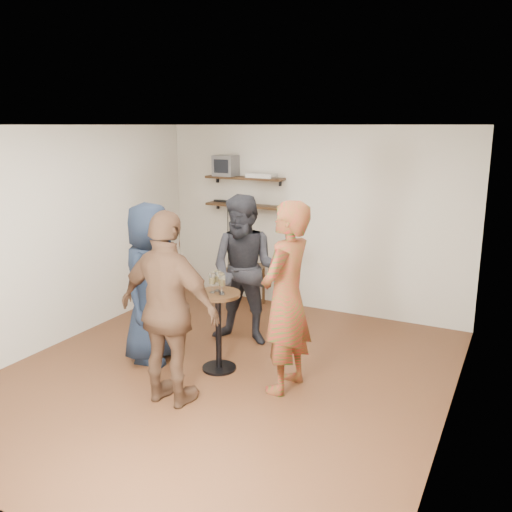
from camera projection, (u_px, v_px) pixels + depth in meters
The scene contains 18 objects.
room at pixel (222, 257), 5.47m from camera, with size 4.58×5.08×2.68m.
shelf_upper at pixel (245, 178), 7.83m from camera, with size 1.20×0.25×0.04m, color black.
shelf_lower at pixel (245, 205), 7.93m from camera, with size 1.20×0.25×0.04m, color black.
crt_monitor at pixel (226, 166), 7.93m from camera, with size 0.32×0.30×0.30m, color #59595B.
dvd_deck at pixel (262, 175), 7.70m from camera, with size 0.40×0.24×0.06m, color silver.
radio at pixel (246, 201), 7.91m from camera, with size 0.22×0.10×0.10m, color black.
power_strip at pixel (223, 201), 8.14m from camera, with size 0.30×0.05×0.03m, color black.
side_table at pixel (245, 273), 7.88m from camera, with size 0.60×0.60×0.60m.
vase_lilies at pixel (245, 244), 7.78m from camera, with size 0.20×0.21×1.07m.
drinks_table at pixel (218, 320), 5.79m from camera, with size 0.48×0.48×0.88m.
wine_glass_fl at pixel (212, 280), 5.68m from camera, with size 0.07×0.07×0.21m.
wine_glass_fr at pixel (222, 281), 5.62m from camera, with size 0.07×0.07×0.21m.
wine_glass_bl at pixel (217, 277), 5.74m from camera, with size 0.07×0.07×0.22m.
wine_glass_br at pixel (221, 279), 5.69m from camera, with size 0.07×0.07×0.21m.
person_plaid at pixel (286, 298), 5.28m from camera, with size 0.70×0.46×1.91m, color #AF141D.
person_dark at pixel (245, 271), 6.46m from camera, with size 0.88×0.69×1.81m, color black.
person_navy at pixel (151, 283), 6.00m from camera, with size 0.88×0.57×1.79m, color black.
person_brown at pixel (169, 310), 5.01m from camera, with size 1.09×0.45×1.86m, color #4A301F.
Camera 1 is at (2.71, -4.58, 2.60)m, focal length 38.00 mm.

